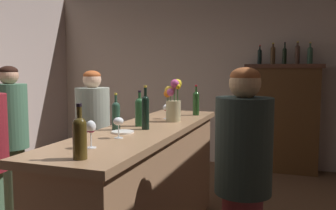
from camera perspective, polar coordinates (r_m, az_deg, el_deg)
wall_back at (r=6.11m, az=3.47°, el=4.67°), size 4.94×0.12×2.88m
bar_counter at (r=3.12m, az=-3.48°, el=-13.21°), size 0.63×2.52×1.07m
display_cabinet at (r=5.65m, az=17.73°, el=-1.69°), size 1.11×0.36×1.63m
wine_bottle_riesling at (r=2.86m, az=-3.61°, el=-0.87°), size 0.06×0.06×0.35m
wine_bottle_syrah at (r=1.97m, az=-13.87°, el=-4.74°), size 0.08×0.08×0.30m
wine_bottle_malbec at (r=3.03m, az=-4.53°, el=-0.87°), size 0.08×0.08×0.30m
wine_bottle_rose at (r=3.76m, az=4.47°, el=0.47°), size 0.07×0.07×0.32m
wine_bottle_merlot at (r=2.86m, az=-8.28°, el=-1.48°), size 0.07×0.07×0.29m
wine_glass_front at (r=2.23m, az=-12.18°, el=-3.67°), size 0.06×0.06×0.17m
wine_glass_mid at (r=3.47m, az=-0.17°, el=-0.53°), size 0.08×0.08×0.15m
wine_glass_rear at (r=2.52m, az=-7.89°, el=-2.73°), size 0.07×0.07×0.15m
flower_arrangement at (r=3.29m, az=0.81°, el=0.51°), size 0.16×0.14×0.39m
cheese_plate at (r=2.75m, az=-7.22°, el=-4.27°), size 0.17×0.17×0.01m
display_bottle_left at (r=5.63m, az=14.38°, el=7.58°), size 0.06×0.06×0.29m
display_bottle_midleft at (r=5.62m, az=16.35°, el=7.77°), size 0.07×0.07×0.32m
display_bottle_center at (r=5.61m, az=18.06°, el=7.58°), size 0.06×0.06×0.32m
display_bottle_midright at (r=5.61m, az=19.89°, el=7.71°), size 0.07×0.07×0.33m
display_bottle_right at (r=5.61m, az=21.66°, el=7.49°), size 0.08×0.08×0.31m
patron_in_navy at (r=3.79m, az=-23.65°, el=-5.07°), size 0.32×0.32×1.58m
patron_in_grey at (r=4.10m, az=-11.82°, el=-4.44°), size 0.38×0.38×1.54m
bartender at (r=2.36m, az=11.83°, el=-11.53°), size 0.36×0.36×1.56m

